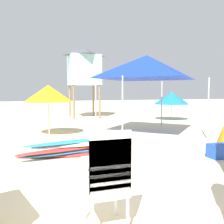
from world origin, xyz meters
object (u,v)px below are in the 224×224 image
object	(u,v)px
popup_canopy	(147,67)
traffic_cone_near	(223,135)
surfboard_pile	(66,149)
beach_umbrella_mid	(48,93)
lifeguard_tower	(84,67)
beach_umbrella_far	(172,98)
cooler_box	(219,151)
stacked_plastic_chairs	(107,172)

from	to	relation	value
popup_canopy	traffic_cone_near	world-z (taller)	popup_canopy
surfboard_pile	beach_umbrella_mid	world-z (taller)	beach_umbrella_mid
beach_umbrella_mid	lifeguard_tower	bearing A→B (deg)	66.09
beach_umbrella_far	cooler_box	size ratio (longest dim) A/B	3.81
beach_umbrella_far	traffic_cone_near	xyz separation A→B (m)	(-2.02, -6.23, -0.96)
lifeguard_tower	beach_umbrella_far	world-z (taller)	lifeguard_tower
beach_umbrella_mid	beach_umbrella_far	world-z (taller)	beach_umbrella_mid
lifeguard_tower	cooler_box	world-z (taller)	lifeguard_tower
popup_canopy	lifeguard_tower	world-z (taller)	lifeguard_tower
popup_canopy	cooler_box	distance (m)	4.40
stacked_plastic_chairs	lifeguard_tower	bearing A→B (deg)	79.07
stacked_plastic_chairs	lifeguard_tower	world-z (taller)	lifeguard_tower
surfboard_pile	lifeguard_tower	bearing A→B (deg)	75.08
stacked_plastic_chairs	popup_canopy	distance (m)	7.04
stacked_plastic_chairs	beach_umbrella_far	bearing A→B (deg)	54.56
beach_umbrella_mid	traffic_cone_near	bearing A→B (deg)	-32.80
cooler_box	lifeguard_tower	bearing A→B (deg)	96.41
beach_umbrella_mid	beach_umbrella_far	xyz separation A→B (m)	(7.05, 2.99, -0.30)
stacked_plastic_chairs	cooler_box	distance (m)	4.22
beach_umbrella_far	stacked_plastic_chairs	bearing A→B (deg)	-125.44
lifeguard_tower	beach_umbrella_far	xyz separation A→B (m)	(4.48, -2.81, -1.90)
popup_canopy	stacked_plastic_chairs	bearing A→B (deg)	-120.08
stacked_plastic_chairs	popup_canopy	bearing A→B (deg)	59.92
stacked_plastic_chairs	beach_umbrella_far	xyz separation A→B (m)	(6.89, 9.68, 0.55)
surfboard_pile	popup_canopy	world-z (taller)	popup_canopy
lifeguard_tower	traffic_cone_near	distance (m)	9.80
popup_canopy	surfboard_pile	bearing A→B (deg)	-144.44
surfboard_pile	cooler_box	xyz separation A→B (m)	(3.57, -1.26, -0.03)
popup_canopy	lifeguard_tower	size ratio (longest dim) A/B	0.75
beach_umbrella_far	beach_umbrella_mid	bearing A→B (deg)	-157.01
beach_umbrella_mid	traffic_cone_near	size ratio (longest dim) A/B	3.24
stacked_plastic_chairs	surfboard_pile	bearing A→B (deg)	89.97
stacked_plastic_chairs	surfboard_pile	size ratio (longest dim) A/B	0.48
stacked_plastic_chairs	traffic_cone_near	xyz separation A→B (m)	(4.86, 3.45, -0.41)
lifeguard_tower	beach_umbrella_mid	size ratio (longest dim) A/B	2.29
traffic_cone_near	lifeguard_tower	bearing A→B (deg)	105.17
traffic_cone_near	beach_umbrella_far	bearing A→B (deg)	72.00
stacked_plastic_chairs	popup_canopy	world-z (taller)	popup_canopy
beach_umbrella_far	popup_canopy	bearing A→B (deg)	-132.50
stacked_plastic_chairs	cooler_box	world-z (taller)	stacked_plastic_chairs
beach_umbrella_mid	cooler_box	distance (m)	6.02
popup_canopy	lifeguard_tower	xyz separation A→B (m)	(-0.99, 6.62, 0.61)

